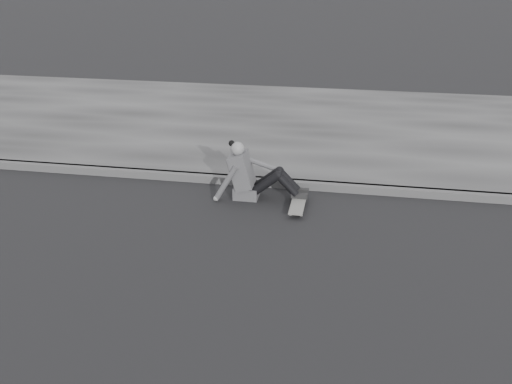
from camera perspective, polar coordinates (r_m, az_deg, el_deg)
ground at (r=6.73m, az=20.91°, el=-9.63°), size 80.00×80.00×0.00m
curb at (r=8.95m, az=18.31°, el=-0.22°), size 24.00×0.16×0.12m
sidewalk at (r=11.75m, az=16.54°, el=5.76°), size 24.00×6.00×0.12m
skateboard at (r=8.19m, az=4.23°, el=-1.16°), size 0.20×0.78×0.09m
seated_woman at (r=8.39m, az=-0.53°, el=1.70°), size 1.38×0.46×0.88m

